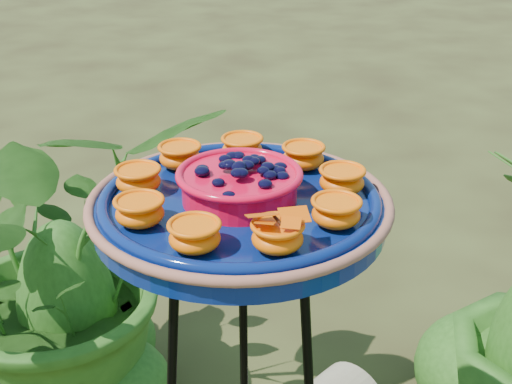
% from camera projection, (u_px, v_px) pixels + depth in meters
% --- Properties ---
extents(feeder_dish, '(0.52, 0.52, 0.12)m').
position_uv_depth(feeder_dish, '(240.00, 201.00, 1.20)').
color(feeder_dish, '#071854').
rests_on(feeder_dish, tripod_stand).
extents(shrub_back_left, '(1.17, 1.13, 1.01)m').
position_uv_depth(shrub_back_left, '(62.00, 263.00, 2.00)').
color(shrub_back_left, '#214813').
rests_on(shrub_back_left, ground).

